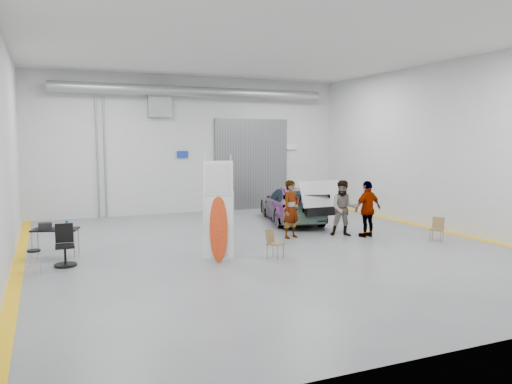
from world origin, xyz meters
name	(u,v)px	position (x,y,z in m)	size (l,w,h in m)	color
ground	(266,247)	(0.00, 0.00, 0.00)	(16.00, 16.00, 0.00)	slate
room_shell	(246,115)	(0.24, 2.22, 4.08)	(14.02, 16.18, 6.01)	silver
sedan_car	(292,204)	(2.87, 3.91, 0.69)	(1.94, 4.76, 1.38)	silver
person_a	(291,209)	(1.33, 0.95, 0.96)	(0.70, 0.46, 1.92)	#967251
person_b	(344,208)	(3.10, 0.55, 0.95)	(0.92, 0.71, 1.89)	teal
person_c	(368,209)	(3.75, 0.11, 0.95)	(1.10, 0.45, 1.89)	brown
surfboard_display	(221,219)	(-1.87, -1.21, 1.16)	(0.79, 0.38, 2.86)	white
folding_chair_near	(275,249)	(-0.39, -1.45, 0.25)	(0.52, 0.58, 0.80)	brown
folding_chair_far	(436,234)	(5.29, -1.44, 0.24)	(0.50, 0.60, 0.78)	brown
shop_stool	(34,263)	(-6.44, -0.81, 0.32)	(0.33, 0.33, 0.64)	black
work_table	(53,229)	(-5.99, 1.23, 0.77)	(1.34, 0.93, 1.00)	gray
office_chair	(65,248)	(-5.73, -0.05, 0.47)	(0.57, 0.57, 1.06)	black
trunk_lid	(320,192)	(2.87, 1.77, 1.40)	(1.61, 0.98, 0.04)	silver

